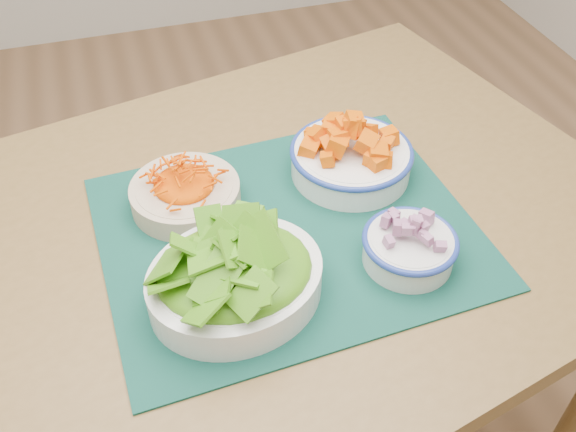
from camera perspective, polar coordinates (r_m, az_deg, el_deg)
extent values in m
plane|color=#A4774F|center=(1.72, -1.84, -13.91)|extent=(4.00, 4.00, 0.00)
cube|color=brown|center=(1.01, -4.72, -2.14)|extent=(1.44, 1.12, 0.04)
cylinder|color=brown|center=(1.73, 7.91, 3.63)|extent=(0.06, 0.06, 0.71)
cube|color=#072B25|center=(0.99, 0.00, -1.34)|extent=(0.58, 0.49, 0.00)
cylinder|color=beige|center=(1.03, -9.09, 1.84)|extent=(0.22, 0.22, 0.04)
ellipsoid|color=#FB5A00|center=(1.01, -9.30, 3.26)|extent=(0.15, 0.15, 0.03)
cylinder|color=white|center=(1.08, 5.61, 4.87)|extent=(0.21, 0.21, 0.05)
torus|color=navy|center=(1.07, 5.68, 5.75)|extent=(0.21, 0.21, 0.01)
ellipsoid|color=#EE6100|center=(1.05, 5.78, 6.92)|extent=(0.18, 0.18, 0.05)
ellipsoid|color=#2D770A|center=(0.84, -4.88, -3.66)|extent=(0.22, 0.18, 0.06)
cylinder|color=silver|center=(0.95, 10.69, -2.93)|extent=(0.16, 0.16, 0.05)
torus|color=navy|center=(0.93, 10.83, -2.13)|extent=(0.14, 0.14, 0.01)
ellipsoid|color=#74134B|center=(0.92, 10.97, -1.38)|extent=(0.12, 0.12, 0.03)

